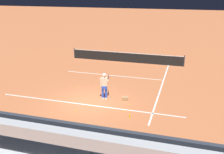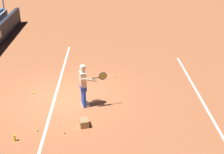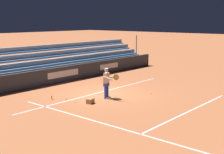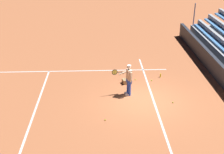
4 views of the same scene
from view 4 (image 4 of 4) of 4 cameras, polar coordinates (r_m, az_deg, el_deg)
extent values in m
plane|color=#B7663D|center=(16.36, 5.88, -4.37)|extent=(160.00, 160.00, 0.00)
cube|color=white|center=(16.43, 7.61, -4.31)|extent=(12.00, 0.10, 0.01)
cube|color=white|center=(19.97, -7.20, 1.10)|extent=(0.10, 12.00, 0.01)
cube|color=white|center=(16.51, -13.43, -4.66)|extent=(8.22, 0.10, 0.01)
cylinder|color=#4C70B2|center=(26.63, 14.67, 9.81)|extent=(0.08, 0.08, 2.95)
cylinder|color=blue|center=(16.65, 3.22, -2.02)|extent=(0.15, 0.15, 0.88)
cylinder|color=blue|center=(16.83, 2.96, -1.71)|extent=(0.15, 0.15, 0.88)
cube|color=white|center=(16.81, 2.99, -3.26)|extent=(0.18, 0.30, 0.09)
cube|color=white|center=(16.99, 2.74, -2.93)|extent=(0.18, 0.30, 0.09)
cube|color=blue|center=(16.58, 3.11, -0.75)|extent=(0.38, 0.30, 0.20)
cube|color=beige|center=(16.43, 3.14, 0.42)|extent=(0.40, 0.29, 0.58)
sphere|color=beige|center=(16.25, 3.14, 1.80)|extent=(0.21, 0.21, 0.21)
cylinder|color=white|center=(16.22, 3.15, 2.09)|extent=(0.20, 0.20, 0.05)
cylinder|color=beige|center=(16.24, 3.44, -0.05)|extent=(0.09, 0.09, 0.56)
cylinder|color=beige|center=(16.55, 2.21, 0.82)|extent=(0.24, 0.59, 0.24)
cylinder|color=black|center=(16.46, 1.42, 0.88)|extent=(0.11, 0.30, 0.03)
torus|color=black|center=(16.37, 0.49, 0.90)|extent=(0.10, 0.31, 0.31)
cylinder|color=#D6D14C|center=(16.37, 0.49, 0.90)|extent=(0.07, 0.26, 0.27)
cube|color=#A87F51|center=(18.11, 2.42, -0.81)|extent=(0.46, 0.38, 0.26)
sphere|color=#CCE533|center=(14.64, -1.24, -7.83)|extent=(0.07, 0.07, 0.07)
sphere|color=#CCE533|center=(16.37, 11.07, -4.58)|extent=(0.07, 0.07, 0.07)
sphere|color=#CCE533|center=(18.61, 4.29, -0.46)|extent=(0.07, 0.07, 0.07)
sphere|color=#CCE533|center=(18.59, 7.25, -0.62)|extent=(0.07, 0.07, 0.07)
cylinder|color=yellow|center=(19.14, 8.86, 0.29)|extent=(0.07, 0.07, 0.22)
camera|label=1|loc=(25.95, 39.39, 17.18)|focal=42.00mm
camera|label=2|loc=(25.59, -0.93, 21.01)|focal=50.00mm
camera|label=3|loc=(29.65, -22.76, 15.98)|focal=50.00mm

